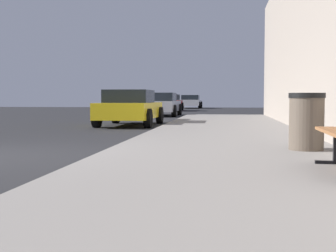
{
  "coord_description": "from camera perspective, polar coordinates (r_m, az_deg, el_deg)",
  "views": [
    {
      "loc": [
        3.93,
        -6.98,
        0.98
      ],
      "look_at": [
        3.08,
        -0.32,
        0.56
      ],
      "focal_mm": 47.86,
      "sensor_mm": 36.0,
      "label": 1
    }
  ],
  "objects": [
    {
      "name": "car_white",
      "position": [
        43.34,
        2.91,
        3.13
      ],
      "size": [
        2.07,
        4.48,
        1.27
      ],
      "color": "white",
      "rests_on": "ground_plane"
    },
    {
      "name": "car_yellow",
      "position": [
        16.05,
        -4.84,
        2.36
      ],
      "size": [
        1.95,
        4.08,
        1.27
      ],
      "color": "yellow",
      "rests_on": "ground_plane"
    },
    {
      "name": "car_red",
      "position": [
        34.58,
        0.12,
        3.02
      ],
      "size": [
        1.97,
        4.0,
        1.27
      ],
      "color": "red",
      "rests_on": "ground_plane"
    },
    {
      "name": "trash_bin",
      "position": [
        7.53,
        17.22,
        0.59
      ],
      "size": [
        0.57,
        0.57,
        0.92
      ],
      "color": "brown",
      "rests_on": "sidewalk"
    },
    {
      "name": "sidewalk",
      "position": [
        7.04,
        7.82,
        -3.88
      ],
      "size": [
        4.0,
        32.0,
        0.15
      ],
      "primitive_type": "cube",
      "color": "gray",
      "rests_on": "ground_plane"
    },
    {
      "name": "car_silver",
      "position": [
        24.63,
        -0.87,
        2.8
      ],
      "size": [
        1.94,
        4.39,
        1.27
      ],
      "color": "#B7B7BF",
      "rests_on": "ground_plane"
    }
  ]
}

